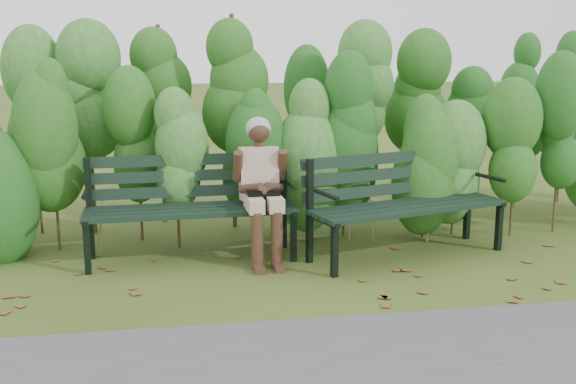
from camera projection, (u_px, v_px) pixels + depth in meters
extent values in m
plane|color=#3D4A19|center=(294.00, 280.00, 6.15)|extent=(80.00, 80.00, 0.00)
cylinder|color=#47381E|center=(7.00, 216.00, 6.88)|extent=(0.03, 0.03, 0.80)
ellipsoid|color=#2B5B20|center=(2.00, 154.00, 6.75)|extent=(0.64, 0.64, 1.44)
cylinder|color=#47381E|center=(69.00, 214.00, 6.98)|extent=(0.03, 0.03, 0.80)
ellipsoid|color=#2B5B20|center=(65.00, 152.00, 6.85)|extent=(0.64, 0.64, 1.44)
cylinder|color=#47381E|center=(130.00, 211.00, 7.07)|extent=(0.03, 0.03, 0.80)
ellipsoid|color=#2B5B20|center=(127.00, 151.00, 6.94)|extent=(0.64, 0.64, 1.44)
cylinder|color=#47381E|center=(189.00, 209.00, 7.17)|extent=(0.03, 0.03, 0.80)
ellipsoid|color=#2B5B20|center=(187.00, 150.00, 7.04)|extent=(0.64, 0.64, 1.44)
cylinder|color=#47381E|center=(246.00, 207.00, 7.27)|extent=(0.03, 0.03, 0.80)
ellipsoid|color=#2B5B20|center=(245.00, 148.00, 7.14)|extent=(0.64, 0.64, 1.44)
cylinder|color=#47381E|center=(301.00, 205.00, 7.37)|extent=(0.03, 0.03, 0.80)
ellipsoid|color=#2B5B20|center=(302.00, 147.00, 7.24)|extent=(0.64, 0.64, 1.44)
cylinder|color=#47381E|center=(355.00, 203.00, 7.47)|extent=(0.03, 0.03, 0.80)
ellipsoid|color=#2B5B20|center=(357.00, 146.00, 7.34)|extent=(0.64, 0.64, 1.44)
cylinder|color=#47381E|center=(408.00, 201.00, 7.57)|extent=(0.03, 0.03, 0.80)
ellipsoid|color=#2B5B20|center=(410.00, 144.00, 7.44)|extent=(0.64, 0.64, 1.44)
cylinder|color=#47381E|center=(460.00, 199.00, 7.66)|extent=(0.03, 0.03, 0.80)
ellipsoid|color=#2B5B20|center=(462.00, 143.00, 7.53)|extent=(0.64, 0.64, 1.44)
cylinder|color=#47381E|center=(510.00, 197.00, 7.76)|extent=(0.03, 0.03, 0.80)
ellipsoid|color=#2B5B20|center=(513.00, 142.00, 7.63)|extent=(0.64, 0.64, 1.44)
cylinder|color=#47381E|center=(558.00, 195.00, 7.86)|extent=(0.03, 0.03, 0.80)
ellipsoid|color=#2B5B20|center=(563.00, 141.00, 7.73)|extent=(0.64, 0.64, 1.44)
cylinder|color=#47381E|center=(33.00, 183.00, 7.82)|extent=(0.04, 0.04, 1.10)
ellipsoid|color=#215B1F|center=(27.00, 107.00, 7.64)|extent=(0.70, 0.70, 1.98)
cylinder|color=#47381E|center=(101.00, 181.00, 7.95)|extent=(0.04, 0.04, 1.10)
ellipsoid|color=#215B1F|center=(96.00, 106.00, 7.77)|extent=(0.70, 0.70, 1.98)
cylinder|color=#47381E|center=(167.00, 179.00, 8.07)|extent=(0.04, 0.04, 1.10)
ellipsoid|color=#215B1F|center=(164.00, 105.00, 7.89)|extent=(0.70, 0.70, 1.98)
cylinder|color=#47381E|center=(231.00, 177.00, 8.19)|extent=(0.04, 0.04, 1.10)
ellipsoid|color=#215B1F|center=(229.00, 104.00, 8.01)|extent=(0.70, 0.70, 1.98)
cylinder|color=#47381E|center=(293.00, 175.00, 8.32)|extent=(0.04, 0.04, 1.10)
ellipsoid|color=#215B1F|center=(293.00, 104.00, 8.14)|extent=(0.70, 0.70, 1.98)
cylinder|color=#47381E|center=(353.00, 173.00, 8.44)|extent=(0.04, 0.04, 1.10)
ellipsoid|color=#215B1F|center=(354.00, 103.00, 8.26)|extent=(0.70, 0.70, 1.98)
cylinder|color=#47381E|center=(412.00, 172.00, 8.56)|extent=(0.04, 0.04, 1.10)
ellipsoid|color=#215B1F|center=(414.00, 102.00, 8.38)|extent=(0.70, 0.70, 1.98)
cylinder|color=#47381E|center=(468.00, 170.00, 8.69)|extent=(0.04, 0.04, 1.10)
ellipsoid|color=#215B1F|center=(472.00, 101.00, 8.51)|extent=(0.70, 0.70, 1.98)
cylinder|color=#47381E|center=(524.00, 168.00, 8.81)|extent=(0.04, 0.04, 1.10)
ellipsoid|color=#215B1F|center=(528.00, 101.00, 8.63)|extent=(0.70, 0.70, 1.98)
cube|color=brown|center=(216.00, 283.00, 6.06)|extent=(0.09, 0.10, 0.01)
cube|color=brown|center=(277.00, 250.00, 7.05)|extent=(0.11, 0.11, 0.01)
cube|color=brown|center=(321.00, 314.00, 5.34)|extent=(0.11, 0.11, 0.01)
cube|color=brown|center=(4.00, 263.00, 6.65)|extent=(0.11, 0.11, 0.01)
cube|color=brown|center=(31.00, 269.00, 6.43)|extent=(0.09, 0.07, 0.01)
cube|color=brown|center=(202.00, 331.00, 5.01)|extent=(0.11, 0.11, 0.01)
cube|color=brown|center=(176.00, 269.00, 6.45)|extent=(0.11, 0.11, 0.01)
cube|color=brown|center=(287.00, 332.00, 5.00)|extent=(0.11, 0.11, 0.01)
cube|color=brown|center=(356.00, 246.00, 7.22)|extent=(0.11, 0.11, 0.01)
cube|color=brown|center=(481.00, 264.00, 6.60)|extent=(0.09, 0.11, 0.01)
cube|color=brown|center=(1.00, 308.00, 5.47)|extent=(0.11, 0.11, 0.01)
cube|color=brown|center=(543.00, 281.00, 6.10)|extent=(0.11, 0.11, 0.01)
cube|color=brown|center=(183.00, 313.00, 5.37)|extent=(0.10, 0.09, 0.01)
cube|color=brown|center=(390.00, 266.00, 6.54)|extent=(0.10, 0.09, 0.01)
cube|color=brown|center=(371.00, 247.00, 7.17)|extent=(0.08, 0.10, 0.01)
cube|color=brown|center=(546.00, 245.00, 7.26)|extent=(0.11, 0.11, 0.01)
cube|color=brown|center=(455.00, 240.00, 7.43)|extent=(0.11, 0.11, 0.01)
cube|color=brown|center=(246.00, 263.00, 6.62)|extent=(0.11, 0.11, 0.01)
cube|color=brown|center=(80.00, 306.00, 5.51)|extent=(0.11, 0.11, 0.01)
cube|color=brown|center=(316.00, 325.00, 5.13)|extent=(0.07, 0.09, 0.01)
cube|color=brown|center=(554.00, 300.00, 5.64)|extent=(0.10, 0.08, 0.01)
cube|color=brown|center=(3.00, 270.00, 6.42)|extent=(0.11, 0.11, 0.01)
cube|color=brown|center=(40.00, 268.00, 6.49)|extent=(0.11, 0.10, 0.01)
cube|color=brown|center=(492.00, 319.00, 5.23)|extent=(0.11, 0.11, 0.01)
cube|color=brown|center=(459.00, 242.00, 7.38)|extent=(0.11, 0.11, 0.01)
cube|color=brown|center=(538.00, 268.00, 6.47)|extent=(0.11, 0.11, 0.01)
cube|color=brown|center=(529.00, 282.00, 6.08)|extent=(0.11, 0.11, 0.01)
cube|color=brown|center=(527.00, 249.00, 7.11)|extent=(0.11, 0.11, 0.01)
cube|color=brown|center=(64.00, 295.00, 5.76)|extent=(0.07, 0.09, 0.01)
cube|color=brown|center=(65.00, 288.00, 5.92)|extent=(0.11, 0.10, 0.01)
cube|color=brown|center=(385.00, 294.00, 5.79)|extent=(0.09, 0.10, 0.01)
cube|color=black|center=(193.00, 215.00, 6.41)|extent=(2.06, 0.21, 0.05)
cube|color=black|center=(192.00, 212.00, 6.55)|extent=(2.06, 0.21, 0.05)
cube|color=black|center=(191.00, 209.00, 6.69)|extent=(2.06, 0.21, 0.05)
cube|color=black|center=(190.00, 206.00, 6.83)|extent=(2.06, 0.21, 0.05)
cube|color=black|center=(189.00, 191.00, 6.90)|extent=(2.06, 0.15, 0.12)
cube|color=black|center=(188.00, 176.00, 6.89)|extent=(2.06, 0.15, 0.12)
cube|color=black|center=(188.00, 160.00, 6.87)|extent=(2.06, 0.15, 0.12)
cube|color=black|center=(87.00, 248.00, 6.26)|extent=(0.06, 0.06, 0.51)
cube|color=black|center=(90.00, 209.00, 6.68)|extent=(0.06, 0.06, 1.03)
cube|color=black|center=(87.00, 217.00, 6.43)|extent=(0.08, 0.57, 0.05)
cylinder|color=black|center=(85.00, 193.00, 6.32)|extent=(0.06, 0.43, 0.04)
cube|color=black|center=(294.00, 236.00, 6.65)|extent=(0.06, 0.06, 0.51)
cube|color=black|center=(284.00, 200.00, 7.07)|extent=(0.06, 0.06, 1.03)
cube|color=black|center=(289.00, 208.00, 6.82)|extent=(0.08, 0.57, 0.05)
cylinder|color=black|center=(290.00, 185.00, 6.71)|extent=(0.06, 0.43, 0.04)
cube|color=black|center=(422.00, 211.00, 6.56)|extent=(2.02, 0.71, 0.05)
cube|color=black|center=(413.00, 208.00, 6.69)|extent=(2.02, 0.71, 0.05)
cube|color=black|center=(405.00, 205.00, 6.82)|extent=(2.02, 0.71, 0.05)
cube|color=black|center=(397.00, 203.00, 6.94)|extent=(2.02, 0.71, 0.05)
cube|color=black|center=(391.00, 189.00, 7.01)|extent=(2.00, 0.65, 0.12)
cube|color=black|center=(391.00, 173.00, 6.99)|extent=(2.00, 0.65, 0.12)
cube|color=black|center=(390.00, 158.00, 6.98)|extent=(2.00, 0.65, 0.12)
cube|color=black|center=(335.00, 250.00, 6.18)|extent=(0.07, 0.07, 0.52)
cube|color=black|center=(310.00, 211.00, 6.56)|extent=(0.07, 0.07, 1.03)
cube|color=black|center=(323.00, 220.00, 6.33)|extent=(0.22, 0.57, 0.05)
cylinder|color=black|center=(326.00, 195.00, 6.23)|extent=(0.16, 0.43, 0.04)
cube|color=black|center=(499.00, 226.00, 7.03)|extent=(0.07, 0.07, 0.52)
cube|color=black|center=(468.00, 193.00, 7.41)|extent=(0.07, 0.07, 1.03)
cube|color=black|center=(485.00, 200.00, 7.18)|extent=(0.22, 0.57, 0.05)
cylinder|color=black|center=(490.00, 178.00, 7.08)|extent=(0.16, 0.43, 0.04)
cube|color=beige|center=(254.00, 203.00, 6.51)|extent=(0.17, 0.45, 0.14)
cube|color=beige|center=(273.00, 202.00, 6.54)|extent=(0.17, 0.45, 0.14)
cylinder|color=#432A1B|center=(257.00, 241.00, 6.40)|extent=(0.12, 0.12, 0.56)
cylinder|color=#432A1B|center=(277.00, 240.00, 6.44)|extent=(0.12, 0.12, 0.56)
cube|color=#432A1B|center=(259.00, 269.00, 6.37)|extent=(0.10, 0.21, 0.06)
cube|color=#432A1B|center=(279.00, 267.00, 6.41)|extent=(0.10, 0.21, 0.06)
cube|color=beige|center=(259.00, 173.00, 6.75)|extent=(0.39, 0.28, 0.55)
cylinder|color=#432A1B|center=(259.00, 145.00, 6.67)|extent=(0.09, 0.09, 0.11)
sphere|color=#432A1B|center=(259.00, 131.00, 6.63)|extent=(0.22, 0.22, 0.22)
ellipsoid|color=gray|center=(258.00, 128.00, 6.65)|extent=(0.26, 0.24, 0.23)
cylinder|color=#432A1B|center=(238.00, 166.00, 6.61)|extent=(0.10, 0.22, 0.33)
cylinder|color=#432A1B|center=(282.00, 165.00, 6.69)|extent=(0.10, 0.22, 0.33)
cylinder|color=#432A1B|center=(251.00, 188.00, 6.53)|extent=(0.25, 0.27, 0.14)
cylinder|color=#432A1B|center=(274.00, 187.00, 6.58)|extent=(0.24, 0.28, 0.14)
sphere|color=#432A1B|center=(264.00, 191.00, 6.50)|extent=(0.12, 0.12, 0.12)
cube|color=black|center=(263.00, 198.00, 6.53)|extent=(0.32, 0.14, 0.17)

